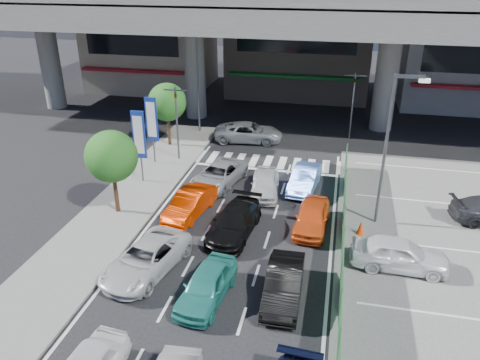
% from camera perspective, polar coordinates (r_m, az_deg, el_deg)
% --- Properties ---
extents(ground, '(120.00, 120.00, 0.00)m').
position_cam_1_polar(ground, '(21.68, -2.27, -10.99)').
color(ground, black).
rests_on(ground, ground).
extents(parking_lot, '(12.00, 28.00, 0.06)m').
position_cam_1_polar(parking_lot, '(23.68, 26.33, -10.43)').
color(parking_lot, '#585855').
rests_on(parking_lot, ground).
extents(sidewalk_left, '(4.00, 30.00, 0.12)m').
position_cam_1_polar(sidewalk_left, '(27.07, -14.61, -3.75)').
color(sidewalk_left, '#585855').
rests_on(sidewalk_left, ground).
extents(fence_run, '(0.16, 22.00, 1.80)m').
position_cam_1_polar(fence_run, '(21.49, 12.37, -9.08)').
color(fence_run, '#1C5326').
rests_on(fence_run, ground).
extents(expressway, '(64.00, 14.00, 10.75)m').
position_cam_1_polar(expressway, '(39.36, 6.03, 19.22)').
color(expressway, slate).
rests_on(expressway, ground).
extents(building_west, '(12.00, 10.90, 13.00)m').
position_cam_1_polar(building_west, '(53.38, -10.87, 18.03)').
color(building_west, '#A59C85').
rests_on(building_west, ground).
extents(building_center, '(14.00, 10.90, 15.00)m').
position_cam_1_polar(building_center, '(50.34, 7.57, 18.98)').
color(building_center, gray).
rests_on(building_center, ground).
extents(building_east, '(12.00, 10.90, 12.00)m').
position_cam_1_polar(building_east, '(50.62, 26.32, 15.03)').
color(building_east, gray).
rests_on(building_east, ground).
extents(traffic_light_left, '(1.60, 1.24, 5.20)m').
position_cam_1_polar(traffic_light_left, '(32.08, -7.81, 8.96)').
color(traffic_light_left, '#595B60').
rests_on(traffic_light_left, ground).
extents(traffic_light_right, '(1.60, 1.24, 5.20)m').
position_cam_1_polar(traffic_light_right, '(36.97, 13.73, 10.65)').
color(traffic_light_right, '#595B60').
rests_on(traffic_light_right, ground).
extents(street_lamp_right, '(1.65, 0.22, 8.00)m').
position_cam_1_polar(street_lamp_right, '(24.39, 17.87, 4.75)').
color(street_lamp_right, '#595B60').
rests_on(street_lamp_right, ground).
extents(street_lamp_left, '(1.65, 0.22, 8.00)m').
position_cam_1_polar(street_lamp_left, '(37.42, -4.93, 12.75)').
color(street_lamp_left, '#595B60').
rests_on(street_lamp_left, ground).
extents(signboard_near, '(0.80, 0.14, 4.70)m').
position_cam_1_polar(signboard_near, '(29.20, -12.21, 5.17)').
color(signboard_near, '#595B60').
rests_on(signboard_near, ground).
extents(signboard_far, '(0.80, 0.14, 4.70)m').
position_cam_1_polar(signboard_far, '(31.95, -10.71, 7.04)').
color(signboard_far, '#595B60').
rests_on(signboard_far, ground).
extents(tree_near, '(2.80, 2.80, 4.80)m').
position_cam_1_polar(tree_near, '(25.67, -15.41, 2.77)').
color(tree_near, '#382314').
rests_on(tree_near, ground).
extents(tree_far, '(2.80, 2.80, 4.80)m').
position_cam_1_polar(tree_far, '(35.03, -8.87, 9.34)').
color(tree_far, '#382314').
rests_on(tree_far, ground).
extents(sedan_white_mid_left, '(3.30, 5.34, 1.38)m').
position_cam_1_polar(sedan_white_mid_left, '(21.64, -11.37, -9.38)').
color(sedan_white_mid_left, silver).
rests_on(sedan_white_mid_left, ground).
extents(taxi_teal_mid, '(2.06, 4.20, 1.38)m').
position_cam_1_polar(taxi_teal_mid, '(19.75, -4.09, -12.68)').
color(taxi_teal_mid, teal).
rests_on(taxi_teal_mid, ground).
extents(hatch_black_mid_right, '(1.55, 4.22, 1.38)m').
position_cam_1_polar(hatch_black_mid_right, '(19.87, 5.35, -12.48)').
color(hatch_black_mid_right, black).
rests_on(hatch_black_mid_right, ground).
extents(taxi_orange_left, '(2.16, 4.38, 1.38)m').
position_cam_1_polar(taxi_orange_left, '(25.88, -6.08, -2.83)').
color(taxi_orange_left, red).
rests_on(taxi_orange_left, ground).
extents(sedan_black_mid, '(2.38, 4.92, 1.38)m').
position_cam_1_polar(sedan_black_mid, '(23.94, -0.69, -5.17)').
color(sedan_black_mid, black).
rests_on(sedan_black_mid, ground).
extents(taxi_orange_right, '(1.87, 4.14, 1.38)m').
position_cam_1_polar(taxi_orange_right, '(24.70, 8.77, -4.46)').
color(taxi_orange_right, '#E04E17').
rests_on(taxi_orange_right, ground).
extents(wagon_silver_front_left, '(3.21, 5.19, 1.34)m').
position_cam_1_polar(wagon_silver_front_left, '(29.17, -2.62, 0.62)').
color(wagon_silver_front_left, gray).
rests_on(wagon_silver_front_left, ground).
extents(sedan_white_front_mid, '(2.07, 4.21, 1.38)m').
position_cam_1_polar(sedan_white_front_mid, '(28.01, 3.06, -0.43)').
color(sedan_white_front_mid, silver).
rests_on(sedan_white_front_mid, ground).
extents(kei_truck_front_right, '(1.89, 4.32, 1.38)m').
position_cam_1_polar(kei_truck_front_right, '(28.87, 7.91, 0.17)').
color(kei_truck_front_right, '#517FE0').
rests_on(kei_truck_front_right, ground).
extents(crossing_wagon_silver, '(5.44, 2.93, 1.45)m').
position_cam_1_polar(crossing_wagon_silver, '(36.35, 1.04, 5.83)').
color(crossing_wagon_silver, '#95989C').
rests_on(crossing_wagon_silver, ground).
extents(parked_sedan_white, '(4.38, 1.85, 1.48)m').
position_cam_1_polar(parked_sedan_white, '(22.52, 18.88, -8.53)').
color(parked_sedan_white, white).
rests_on(parked_sedan_white, parking_lot).
extents(traffic_cone, '(0.44, 0.44, 0.76)m').
position_cam_1_polar(traffic_cone, '(24.77, 14.50, -5.61)').
color(traffic_cone, '#ED3C0D').
rests_on(traffic_cone, parking_lot).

